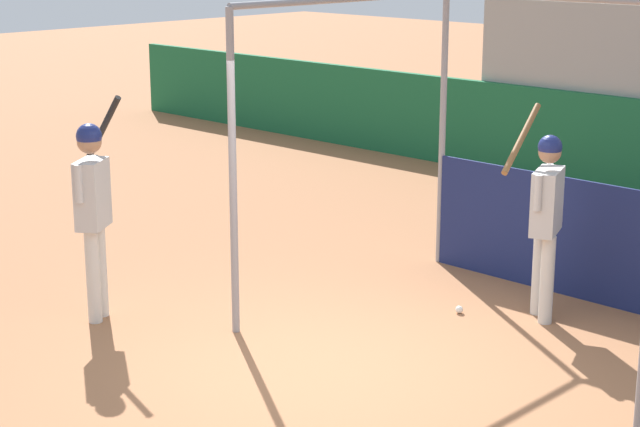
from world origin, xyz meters
The scene contains 5 objects.
ground_plane centered at (0.00, 0.00, 0.00)m, with size 60.00×60.00×0.00m, color #9E6642.
batting_cage centered at (0.79, 2.64, 1.21)m, with size 4.09×3.11×2.99m.
player_batter centered at (0.60, 2.39, 1.08)m, with size 0.71×0.85×1.97m.
player_waiting centered at (-2.42, -0.55, 1.16)m, with size 0.66×0.59×2.12m.
baseball centered at (-0.03, 1.95, 0.04)m, with size 0.07×0.07×0.07m.
Camera 1 is at (5.78, -6.01, 3.57)m, focal length 60.00 mm.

